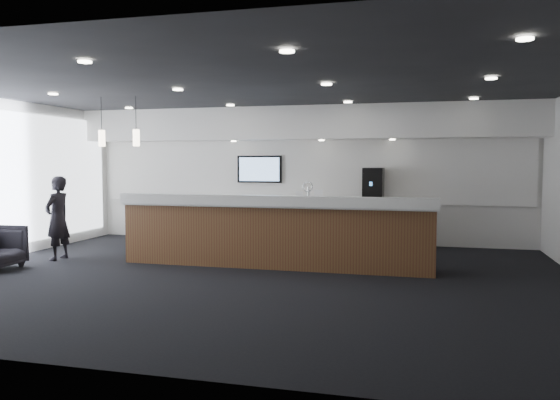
# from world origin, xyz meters

# --- Properties ---
(ground) EXTENTS (10.00, 10.00, 0.00)m
(ground) POSITION_xyz_m (0.00, 0.00, 0.00)
(ground) COLOR black
(ground) RESTS_ON ground
(ceiling) EXTENTS (10.00, 8.00, 0.02)m
(ceiling) POSITION_xyz_m (0.00, 0.00, 3.00)
(ceiling) COLOR black
(ceiling) RESTS_ON back_wall
(back_wall) EXTENTS (10.00, 0.02, 3.00)m
(back_wall) POSITION_xyz_m (0.00, 4.00, 1.50)
(back_wall) COLOR silver
(back_wall) RESTS_ON ground
(soffit_bulkhead) EXTENTS (10.00, 0.90, 0.70)m
(soffit_bulkhead) POSITION_xyz_m (0.00, 3.55, 2.65)
(soffit_bulkhead) COLOR white
(soffit_bulkhead) RESTS_ON back_wall
(alcove_panel) EXTENTS (9.80, 0.06, 1.40)m
(alcove_panel) POSITION_xyz_m (0.00, 3.97, 1.60)
(alcove_panel) COLOR white
(alcove_panel) RESTS_ON back_wall
(back_credenza) EXTENTS (5.06, 0.66, 0.95)m
(back_credenza) POSITION_xyz_m (-0.00, 3.64, 0.48)
(back_credenza) COLOR #95989D
(back_credenza) RESTS_ON ground
(wall_tv) EXTENTS (1.05, 0.08, 0.62)m
(wall_tv) POSITION_xyz_m (-1.00, 3.91, 1.65)
(wall_tv) COLOR black
(wall_tv) RESTS_ON back_wall
(pendant_left) EXTENTS (0.12, 0.12, 0.30)m
(pendant_left) POSITION_xyz_m (-2.40, 0.80, 2.25)
(pendant_left) COLOR beige
(pendant_left) RESTS_ON ceiling
(pendant_right) EXTENTS (0.12, 0.12, 0.30)m
(pendant_right) POSITION_xyz_m (-3.10, 0.80, 2.25)
(pendant_right) COLOR beige
(pendant_right) RESTS_ON ceiling
(ceiling_can_lights) EXTENTS (7.00, 5.00, 0.02)m
(ceiling_can_lights) POSITION_xyz_m (0.00, 0.00, 2.97)
(ceiling_can_lights) COLOR silver
(ceiling_can_lights) RESTS_ON ceiling
(service_counter) EXTENTS (5.48, 0.92, 1.49)m
(service_counter) POSITION_xyz_m (0.14, 1.00, 0.57)
(service_counter) COLOR #582F1D
(service_counter) RESTS_ON ground
(coffee_machine) EXTENTS (0.44, 0.56, 0.74)m
(coffee_machine) POSITION_xyz_m (1.61, 3.67, 1.32)
(coffee_machine) COLOR black
(coffee_machine) RESTS_ON back_credenza
(info_sign_left) EXTENTS (0.17, 0.04, 0.23)m
(info_sign_left) POSITION_xyz_m (0.01, 3.57, 1.06)
(info_sign_left) COLOR white
(info_sign_left) RESTS_ON back_credenza
(info_sign_right) EXTENTS (0.20, 0.05, 0.26)m
(info_sign_right) POSITION_xyz_m (0.44, 3.56, 1.08)
(info_sign_right) COLOR white
(info_sign_right) RESTS_ON back_credenza
(lounge_guest) EXTENTS (0.41, 0.59, 1.56)m
(lounge_guest) POSITION_xyz_m (-3.93, 0.60, 0.78)
(lounge_guest) COLOR black
(lounge_guest) RESTS_ON ground
(cup_0) EXTENTS (0.11, 0.11, 0.10)m
(cup_0) POSITION_xyz_m (1.63, 3.53, 1.00)
(cup_0) COLOR white
(cup_0) RESTS_ON back_credenza
(cup_1) EXTENTS (0.15, 0.15, 0.10)m
(cup_1) POSITION_xyz_m (1.49, 3.53, 1.00)
(cup_1) COLOR white
(cup_1) RESTS_ON back_credenza
(cup_2) EXTENTS (0.14, 0.14, 0.10)m
(cup_2) POSITION_xyz_m (1.35, 3.53, 1.00)
(cup_2) COLOR white
(cup_2) RESTS_ON back_credenza
(cup_3) EXTENTS (0.14, 0.14, 0.10)m
(cup_3) POSITION_xyz_m (1.21, 3.53, 1.00)
(cup_3) COLOR white
(cup_3) RESTS_ON back_credenza
(cup_4) EXTENTS (0.15, 0.15, 0.10)m
(cup_4) POSITION_xyz_m (1.07, 3.53, 1.00)
(cup_4) COLOR white
(cup_4) RESTS_ON back_credenza
(cup_5) EXTENTS (0.12, 0.12, 0.10)m
(cup_5) POSITION_xyz_m (0.93, 3.53, 1.00)
(cup_5) COLOR white
(cup_5) RESTS_ON back_credenza
(cup_6) EXTENTS (0.15, 0.15, 0.10)m
(cup_6) POSITION_xyz_m (0.79, 3.53, 1.00)
(cup_6) COLOR white
(cup_6) RESTS_ON back_credenza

